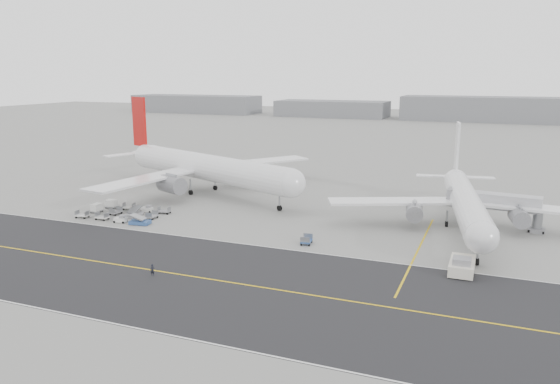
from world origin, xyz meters
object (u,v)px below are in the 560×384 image
at_px(airliner_b, 465,201).
at_px(pushback_tug, 462,265).
at_px(airliner_a, 204,167).
at_px(jet_bridge, 495,203).
at_px(ground_crew_a, 152,270).

distance_m(airliner_b, pushback_tug, 24.03).
distance_m(airliner_a, jet_bridge, 63.52).
relative_size(pushback_tug, ground_crew_a, 5.36).
bearing_deg(airliner_b, ground_crew_a, -142.18).
relative_size(airliner_b, jet_bridge, 2.90).
distance_m(airliner_b, jet_bridge, 5.86).
xyz_separation_m(airliner_b, pushback_tug, (1.32, -23.67, -3.89)).
height_order(airliner_a, airliner_b, airliner_a).
bearing_deg(airliner_b, jet_bridge, 21.49).
height_order(airliner_b, ground_crew_a, airliner_b).
bearing_deg(airliner_b, pushback_tug, -95.99).
xyz_separation_m(airliner_a, pushback_tug, (59.54, -32.32, -5.07)).
xyz_separation_m(pushback_tug, ground_crew_a, (-39.47, -17.23, -0.22)).
distance_m(airliner_a, pushback_tug, 67.94).
relative_size(airliner_a, airliner_b, 1.19).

